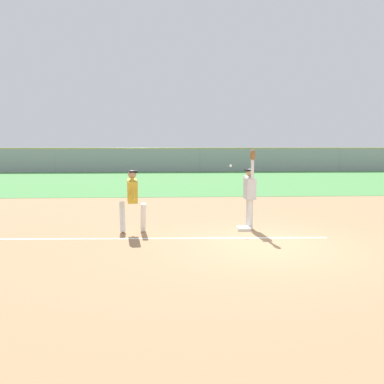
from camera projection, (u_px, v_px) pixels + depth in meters
ground_plane at (268, 246)px, 9.78m from camera, size 74.11×74.11×0.00m
outfield_grass at (208, 181)px, 26.08m from camera, size 47.06×15.51×0.01m
chalk_foul_line at (96, 239)px, 10.52m from camera, size 12.00×0.44×0.01m
first_base at (244, 228)px, 11.60m from camera, size 0.39×0.39×0.08m
fielder at (250, 190)px, 11.67m from camera, size 0.30×0.90×2.28m
runner at (132, 197)px, 11.15m from camera, size 0.80×0.84×1.72m
baseball at (231, 166)px, 11.87m from camera, size 0.07×0.07×0.07m
outfield_fence at (200, 160)px, 33.65m from camera, size 47.14×0.08×1.96m
parked_car_green at (126, 162)px, 36.64m from camera, size 4.40×2.12×1.25m
parked_car_blue at (195, 162)px, 36.04m from camera, size 4.41×2.14×1.25m
parked_car_tan at (256, 162)px, 36.80m from camera, size 4.58×2.49×1.25m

